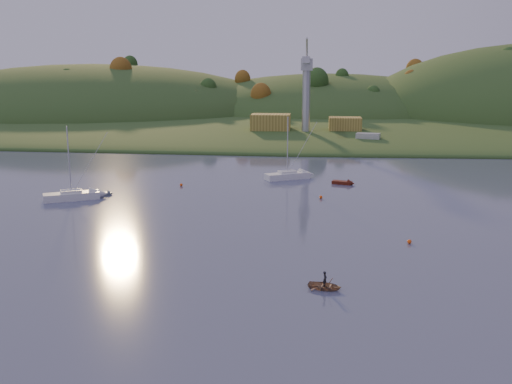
# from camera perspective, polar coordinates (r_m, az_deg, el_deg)

# --- Properties ---
(ground) EXTENTS (500.00, 500.00, 0.00)m
(ground) POSITION_cam_1_polar(r_m,az_deg,el_deg) (43.98, -0.37, -14.23)
(ground) COLOR #3A405E
(ground) RESTS_ON ground
(far_shore) EXTENTS (620.00, 220.00, 1.50)m
(far_shore) POSITION_cam_1_polar(r_m,az_deg,el_deg) (269.91, 4.92, 7.94)
(far_shore) COLOR #314A1D
(far_shore) RESTS_ON ground
(shore_slope) EXTENTS (640.00, 150.00, 7.00)m
(shore_slope) POSITION_cam_1_polar(r_m,az_deg,el_deg) (205.15, 4.61, 6.63)
(shore_slope) COLOR #314A1D
(shore_slope) RESTS_ON ground
(hill_left) EXTENTS (170.00, 140.00, 44.00)m
(hill_left) POSITION_cam_1_polar(r_m,az_deg,el_deg) (257.82, -15.80, 7.34)
(hill_left) COLOR #314A1D
(hill_left) RESTS_ON ground
(hill_center) EXTENTS (140.00, 120.00, 36.00)m
(hill_center) POSITION_cam_1_polar(r_m,az_deg,el_deg) (250.00, 7.16, 7.56)
(hill_center) COLOR #314A1D
(hill_center) RESTS_ON ground
(hillside_trees) EXTENTS (280.00, 50.00, 32.00)m
(hillside_trees) POSITION_cam_1_polar(r_m,az_deg,el_deg) (225.06, 4.73, 7.12)
(hillside_trees) COLOR #204017
(hillside_trees) RESTS_ON ground
(wharf) EXTENTS (42.00, 16.00, 2.40)m
(wharf) POSITION_cam_1_polar(r_m,az_deg,el_deg) (162.21, 6.05, 5.58)
(wharf) COLOR slate
(wharf) RESTS_ON ground
(shed_west) EXTENTS (11.00, 8.00, 4.80)m
(shed_west) POSITION_cam_1_polar(r_m,az_deg,el_deg) (163.30, 1.48, 6.95)
(shed_west) COLOR olive
(shed_west) RESTS_ON wharf
(shed_east) EXTENTS (9.00, 7.00, 4.00)m
(shed_east) POSITION_cam_1_polar(r_m,az_deg,el_deg) (164.11, 8.89, 6.70)
(shed_east) COLOR olive
(shed_east) RESTS_ON wharf
(dock_crane) EXTENTS (3.20, 28.00, 20.30)m
(dock_crane) POSITION_cam_1_polar(r_m,az_deg,el_deg) (157.60, 5.07, 11.23)
(dock_crane) COLOR #B7B7BC
(dock_crane) RESTS_ON wharf
(sailboat_near) EXTENTS (8.38, 5.99, 11.35)m
(sailboat_near) POSITION_cam_1_polar(r_m,az_deg,el_deg) (91.67, -17.98, -0.30)
(sailboat_near) COLOR white
(sailboat_near) RESTS_ON ground
(sailboat_far) EXTENTS (8.34, 6.10, 11.34)m
(sailboat_far) POSITION_cam_1_polar(r_m,az_deg,el_deg) (103.98, 3.14, 1.70)
(sailboat_far) COLOR white
(sailboat_far) RESTS_ON ground
(canoe) EXTENTS (3.51, 2.88, 0.64)m
(canoe) POSITION_cam_1_polar(r_m,az_deg,el_deg) (52.81, 6.89, -9.29)
(canoe) COLOR #9B7455
(canoe) RESTS_ON ground
(paddler) EXTENTS (0.47, 0.60, 1.45)m
(paddler) POSITION_cam_1_polar(r_m,az_deg,el_deg) (52.66, 6.91, -8.88)
(paddler) COLOR black
(paddler) RESTS_ON ground
(red_tender) EXTENTS (4.16, 2.54, 1.34)m
(red_tender) POSITION_cam_1_polar(r_m,az_deg,el_deg) (100.21, 9.01, 0.91)
(red_tender) COLOR #4F170B
(red_tender) RESTS_ON ground
(grey_dinghy) EXTENTS (2.82, 2.41, 1.02)m
(grey_dinghy) POSITION_cam_1_polar(r_m,az_deg,el_deg) (93.68, -14.71, -0.17)
(grey_dinghy) COLOR slate
(grey_dinghy) RESTS_ON ground
(work_vessel) EXTENTS (14.71, 8.05, 3.58)m
(work_vessel) POSITION_cam_1_polar(r_m,az_deg,el_deg) (149.95, 11.13, 4.91)
(work_vessel) COLOR slate
(work_vessel) RESTS_ON ground
(buoy_0) EXTENTS (0.50, 0.50, 0.50)m
(buoy_0) POSITION_cam_1_polar(r_m,az_deg,el_deg) (67.82, 15.09, -4.81)
(buoy_0) COLOR #FF4F0D
(buoy_0) RESTS_ON ground
(buoy_1) EXTENTS (0.50, 0.50, 0.50)m
(buoy_1) POSITION_cam_1_polar(r_m,az_deg,el_deg) (88.64, 6.50, -0.51)
(buoy_1) COLOR #FF4F0D
(buoy_1) RESTS_ON ground
(buoy_2) EXTENTS (0.50, 0.50, 0.50)m
(buoy_2) POSITION_cam_1_polar(r_m,az_deg,el_deg) (96.29, -16.96, 0.05)
(buoy_2) COLOR #FF4F0D
(buoy_2) RESTS_ON ground
(buoy_3) EXTENTS (0.50, 0.50, 0.50)m
(buoy_3) POSITION_cam_1_polar(r_m,az_deg,el_deg) (98.26, -7.49, 0.71)
(buoy_3) COLOR #FF4F0D
(buoy_3) RESTS_ON ground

